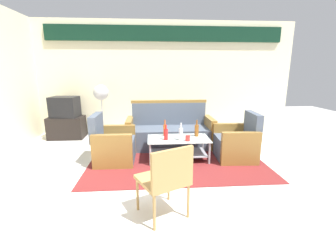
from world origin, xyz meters
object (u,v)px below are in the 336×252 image
armchair_right (237,143)px  bottle_clear (181,134)px  bottle_brown (197,130)px  wicker_chair (166,177)px  cup (188,138)px  coffee_table (178,146)px  armchair_left (113,146)px  pedestal_fan (101,96)px  couch (170,132)px  tv_stand (67,127)px  bottle_red (166,134)px  bottle_orange (165,130)px  television (65,107)px

armchair_right → bottle_clear: bearing=98.5°
bottle_brown → wicker_chair: 1.93m
wicker_chair → cup: bearing=46.2°
coffee_table → cup: cup is taller
coffee_table → wicker_chair: wicker_chair is taller
armchair_left → pedestal_fan: (-0.50, 1.64, 0.73)m
bottle_brown → armchair_left: bearing=-176.4°
bottle_clear → wicker_chair: 1.62m
couch → wicker_chair: 2.49m
armchair_right → tv_stand: armchair_right is taller
armchair_left → bottle_red: size_ratio=3.14×
pedestal_fan → couch: bearing=-29.3°
bottle_red → pedestal_fan: pedestal_fan is taller
couch → bottle_red: bearing=80.3°
coffee_table → wicker_chair: (-0.33, -1.70, 0.22)m
couch → bottle_brown: (0.44, -0.66, 0.21)m
bottle_orange → bottle_clear: bearing=-47.7°
bottle_red → bottle_orange: bottle_orange is taller
armchair_left → cup: armchair_left is taller
bottle_orange → coffee_table: bearing=-36.3°
television → pedestal_fan: pedestal_fan is taller
bottle_red → television: television is taller
bottle_red → television: 2.85m
armchair_right → bottle_brown: (-0.73, 0.12, 0.24)m
bottle_red → coffee_table: bearing=19.6°
tv_stand → pedestal_fan: 1.14m
couch → bottle_orange: 0.65m
bottle_orange → wicker_chair: bearing=-93.1°
armchair_right → pedestal_fan: (-2.74, 1.66, 0.73)m
cup → wicker_chair: size_ratio=0.12×
tv_stand → armchair_left: bearing=-49.8°
armchair_right → bottle_orange: size_ratio=2.81×
bottle_red → armchair_right: bearing=3.2°
cup → wicker_chair: (-0.47, -1.52, 0.03)m
bottle_orange → pedestal_fan: bearing=133.9°
bottle_clear → bottle_red: (-0.26, 0.03, -0.01)m
bottle_brown → bottle_red: (-0.58, -0.19, -0.01)m
pedestal_fan → armchair_left: bearing=-73.1°
armchair_right → television: 3.96m
tv_stand → pedestal_fan: (0.85, 0.05, 0.75)m
bottle_orange → wicker_chair: 1.87m
bottle_orange → cup: bearing=-43.1°
bottle_orange → tv_stand: bottle_orange is taller
cup → bottle_brown: bearing=53.6°
couch → bottle_clear: bearing=97.2°
armchair_right → coffee_table: bearing=92.3°
couch → cup: bearing=103.2°
coffee_table → pedestal_fan: (-1.66, 1.66, 0.74)m
armchair_left → pedestal_fan: size_ratio=0.67×
coffee_table → television: size_ratio=1.70×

